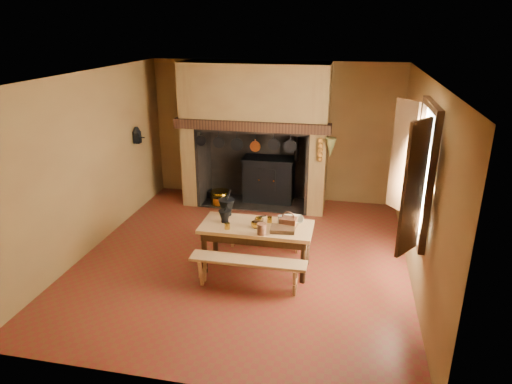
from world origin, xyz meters
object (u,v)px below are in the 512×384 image
bench_front (248,267)px  coffee_grinder (259,222)px  iron_range (269,179)px  wicker_basket (288,222)px  mixing_bowl (292,221)px  work_table (257,232)px

bench_front → coffee_grinder: (0.05, 0.52, 0.44)m
iron_range → coffee_grinder: bearing=-82.9°
coffee_grinder → bench_front: bearing=-99.6°
bench_front → wicker_basket: bearing=54.2°
iron_range → mixing_bowl: (0.80, -2.56, 0.26)m
bench_front → wicker_basket: wicker_basket is taller
mixing_bowl → iron_range: bearing=107.4°
bench_front → coffee_grinder: bearing=84.9°
coffee_grinder → wicker_basket: (0.41, 0.11, 0.00)m
iron_range → mixing_bowl: 2.70m
bench_front → mixing_bowl: size_ratio=4.84×
iron_range → wicker_basket: bearing=-74.3°
iron_range → work_table: 2.75m
work_table → bench_front: bearing=-90.0°
iron_range → wicker_basket: (0.76, -2.68, 0.30)m
work_table → iron_range: bearing=96.3°
work_table → coffee_grinder: coffee_grinder is taller
work_table → bench_front: 0.63m
coffee_grinder → mixing_bowl: (0.46, 0.23, -0.03)m
coffee_grinder → wicker_basket: bearing=10.8°
work_table → mixing_bowl: bearing=19.0°
wicker_basket → iron_range: bearing=111.8°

